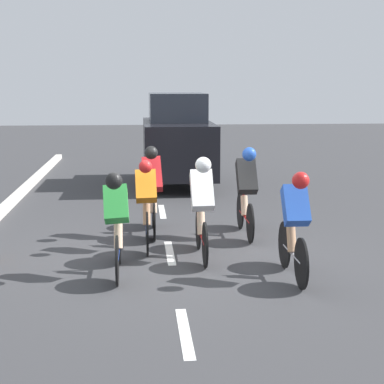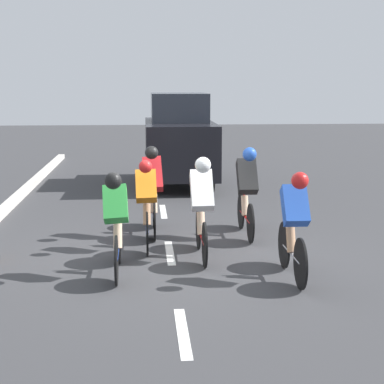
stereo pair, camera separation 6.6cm
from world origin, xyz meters
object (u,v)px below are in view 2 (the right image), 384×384
(cyclist_red, at_px, (153,188))
(cyclist_green, at_px, (116,220))
(cyclist_white, at_px, (202,205))
(cyclist_black, at_px, (247,189))
(cyclist_blue, at_px, (294,222))
(support_car, at_px, (179,140))
(cyclist_orange, at_px, (146,202))

(cyclist_red, distance_m, cyclist_green, 2.37)
(cyclist_white, bearing_deg, cyclist_red, -66.79)
(cyclist_black, distance_m, cyclist_blue, 2.45)
(cyclist_black, relative_size, cyclist_green, 1.00)
(cyclist_red, distance_m, cyclist_white, 1.74)
(cyclist_blue, height_order, cyclist_green, cyclist_blue)
(cyclist_red, xyz_separation_m, support_car, (-0.76, -5.47, 0.33))
(cyclist_white, xyz_separation_m, support_car, (-0.07, -7.08, 0.32))
(cyclist_red, height_order, cyclist_green, cyclist_red)
(cyclist_red, bearing_deg, cyclist_orange, 82.40)
(cyclist_red, height_order, support_car, support_car)
(cyclist_white, xyz_separation_m, cyclist_green, (1.22, 0.70, -0.06))
(cyclist_red, xyz_separation_m, cyclist_orange, (0.12, 0.90, -0.07))
(cyclist_black, bearing_deg, cyclist_orange, 20.80)
(cyclist_red, xyz_separation_m, cyclist_blue, (-1.81, 2.69, -0.03))
(cyclist_orange, height_order, cyclist_black, cyclist_black)
(cyclist_blue, bearing_deg, support_car, -82.66)
(cyclist_black, bearing_deg, cyclist_green, 44.12)
(cyclist_orange, relative_size, cyclist_green, 0.99)
(cyclist_blue, distance_m, cyclist_green, 2.38)
(cyclist_orange, bearing_deg, cyclist_green, 73.46)
(cyclist_blue, bearing_deg, cyclist_green, -9.44)
(cyclist_blue, height_order, cyclist_white, cyclist_white)
(cyclist_black, xyz_separation_m, support_car, (0.81, -5.73, 0.32))
(cyclist_red, height_order, cyclist_black, cyclist_red)
(cyclist_black, relative_size, cyclist_white, 1.00)
(cyclist_black, bearing_deg, support_car, -81.91)
(cyclist_black, bearing_deg, cyclist_red, -9.28)
(cyclist_red, bearing_deg, cyclist_green, 76.88)
(cyclist_red, xyz_separation_m, cyclist_black, (-1.57, 0.26, 0.01))
(cyclist_blue, xyz_separation_m, support_car, (1.05, -8.17, 0.37))
(cyclist_green, bearing_deg, cyclist_white, -150.23)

